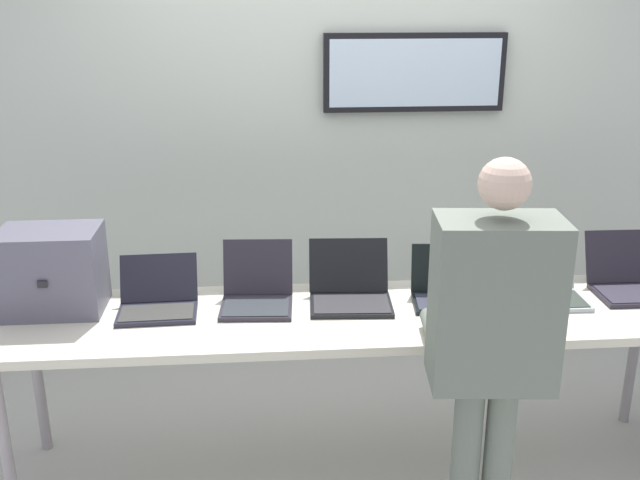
{
  "coord_description": "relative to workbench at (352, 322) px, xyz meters",
  "views": [
    {
      "loc": [
        -0.39,
        -2.96,
        2.15
      ],
      "look_at": [
        -0.13,
        0.15,
        1.08
      ],
      "focal_mm": 41.32,
      "sensor_mm": 36.0,
      "label": 1
    }
  ],
  "objects": [
    {
      "name": "laptop_station_5",
      "position": [
        1.34,
        0.13,
        0.11
      ],
      "size": [
        0.38,
        0.36,
        0.26
      ],
      "color": "#241F29",
      "rests_on": "workbench"
    },
    {
      "name": "laptop_station_2",
      "position": [
        0.0,
        0.12,
        0.11
      ],
      "size": [
        0.39,
        0.38,
        0.25
      ],
      "color": "black",
      "rests_on": "workbench"
    },
    {
      "name": "back_wall",
      "position": [
        0.01,
        1.13,
        0.5
      ],
      "size": [
        8.0,
        0.11,
        2.46
      ],
      "color": "beige",
      "rests_on": "ground"
    },
    {
      "name": "person",
      "position": [
        0.43,
        -0.62,
        0.24
      ],
      "size": [
        0.47,
        0.62,
        1.62
      ],
      "color": "slate",
      "rests_on": "ground"
    },
    {
      "name": "equipment_box",
      "position": [
        -1.31,
        0.14,
        0.24
      ],
      "size": [
        0.43,
        0.31,
        0.37
      ],
      "color": "#595768",
      "rests_on": "workbench"
    },
    {
      "name": "laptop_station_1",
      "position": [
        -0.42,
        0.12,
        0.11
      ],
      "size": [
        0.34,
        0.35,
        0.27
      ],
      "color": "#28242D",
      "rests_on": "workbench"
    },
    {
      "name": "laptop_station_0",
      "position": [
        -0.86,
        0.09,
        0.1
      ],
      "size": [
        0.35,
        0.33,
        0.22
      ],
      "color": "#20202C",
      "rests_on": "workbench"
    },
    {
      "name": "workbench",
      "position": [
        0.0,
        0.0,
        0.0
      ],
      "size": [
        3.15,
        0.7,
        0.79
      ],
      "color": "beige",
      "rests_on": "ground"
    },
    {
      "name": "laptop_station_4",
      "position": [
        0.88,
        0.09,
        0.11
      ],
      "size": [
        0.38,
        0.35,
        0.23
      ],
      "color": "#A8B1B2",
      "rests_on": "workbench"
    },
    {
      "name": "ground",
      "position": [
        0.0,
        0.0,
        -0.76
      ],
      "size": [
        8.0,
        8.0,
        0.04
      ],
      "primitive_type": "cube",
      "color": "#B7B5AD"
    },
    {
      "name": "coffee_mug",
      "position": [
        0.81,
        -0.25,
        0.1
      ],
      "size": [
        0.09,
        0.09,
        0.09
      ],
      "color": "#322320",
      "rests_on": "workbench"
    },
    {
      "name": "laptop_station_3",
      "position": [
        0.44,
        0.09,
        0.11
      ],
      "size": [
        0.33,
        0.3,
        0.24
      ],
      "color": "black",
      "rests_on": "workbench"
    }
  ]
}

